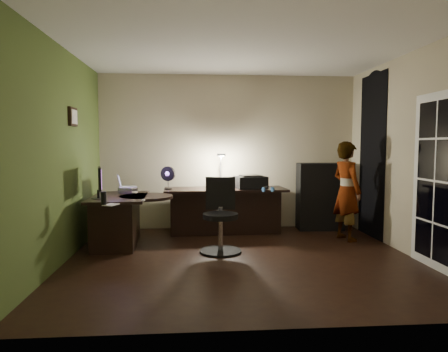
{
  "coord_description": "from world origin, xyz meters",
  "views": [
    {
      "loc": [
        -0.62,
        -5.05,
        1.47
      ],
      "look_at": [
        -0.15,
        1.05,
        1.0
      ],
      "focal_mm": 32.0,
      "sensor_mm": 36.0,
      "label": 1
    }
  ],
  "objects": [
    {
      "name": "phone",
      "position": [
        -1.51,
        0.87,
        0.73
      ],
      "size": [
        0.1,
        0.13,
        0.01
      ],
      "primitive_type": "cube",
      "rotation": [
        0.0,
        0.0,
        0.35
      ],
      "color": "black",
      "rests_on": "desk_left"
    },
    {
      "name": "laptop",
      "position": [
        -1.63,
        1.19,
        0.92
      ],
      "size": [
        0.34,
        0.33,
        0.2
      ],
      "primitive_type": "cube",
      "rotation": [
        0.0,
        0.0,
        0.25
      ],
      "color": "silver",
      "rests_on": "laptop_stand"
    },
    {
      "name": "desk_right",
      "position": [
        -0.09,
        1.53,
        0.38
      ],
      "size": [
        2.04,
        0.78,
        0.76
      ],
      "primitive_type": "cube",
      "rotation": [
        0.0,
        0.0,
        0.04
      ],
      "color": "black",
      "rests_on": "floor"
    },
    {
      "name": "wall_front",
      "position": [
        0.0,
        -2.0,
        1.35
      ],
      "size": [
        4.5,
        0.01,
        2.7
      ],
      "primitive_type": "cube",
      "color": "#B7AC8B",
      "rests_on": "floor"
    },
    {
      "name": "wall_right",
      "position": [
        2.25,
        0.0,
        1.35
      ],
      "size": [
        0.01,
        4.0,
        2.7
      ],
      "primitive_type": "cube",
      "color": "#B7AC8B",
      "rests_on": "floor"
    },
    {
      "name": "desk_lamp",
      "position": [
        -0.15,
        1.83,
        1.06
      ],
      "size": [
        0.19,
        0.3,
        0.6
      ],
      "primitive_type": "cube",
      "rotation": [
        0.0,
        0.0,
        -0.19
      ],
      "color": "black",
      "rests_on": "desk_right"
    },
    {
      "name": "cabinet",
      "position": [
        1.59,
        1.73,
        0.58
      ],
      "size": [
        0.79,
        0.43,
        1.16
      ],
      "primitive_type": "cube",
      "rotation": [
        0.0,
        0.0,
        -0.05
      ],
      "color": "black",
      "rests_on": "floor"
    },
    {
      "name": "wall_back",
      "position": [
        0.0,
        2.0,
        1.35
      ],
      "size": [
        4.5,
        0.01,
        2.7
      ],
      "primitive_type": "cube",
      "color": "#B7AC8B",
      "rests_on": "floor"
    },
    {
      "name": "laptop_stand",
      "position": [
        -1.63,
        1.19,
        0.77
      ],
      "size": [
        0.29,
        0.26,
        0.1
      ],
      "primitive_type": "cube",
      "rotation": [
        0.0,
        0.0,
        -0.34
      ],
      "color": "silver",
      "rests_on": "desk_left"
    },
    {
      "name": "pen",
      "position": [
        -1.16,
        0.49,
        0.73
      ],
      "size": [
        0.09,
        0.1,
        0.01
      ],
      "primitive_type": "cube",
      "rotation": [
        0.0,
        0.0,
        0.73
      ],
      "color": "black",
      "rests_on": "desk_left"
    },
    {
      "name": "arched_doorway",
      "position": [
        2.24,
        1.15,
        1.3
      ],
      "size": [
        0.01,
        0.9,
        2.6
      ],
      "primitive_type": "cube",
      "color": "black",
      "rests_on": "floor"
    },
    {
      "name": "wall_left",
      "position": [
        -2.25,
        0.0,
        1.35
      ],
      "size": [
        0.01,
        4.0,
        2.7
      ],
      "primitive_type": "cube",
      "color": "#B7AC8B",
      "rests_on": "floor"
    },
    {
      "name": "green_wall_overlay",
      "position": [
        -2.24,
        0.0,
        1.35
      ],
      "size": [
        0.0,
        4.0,
        2.7
      ],
      "primitive_type": "cube",
      "color": "#465C26",
      "rests_on": "floor"
    },
    {
      "name": "person",
      "position": [
        1.75,
        0.93,
        0.77
      ],
      "size": [
        0.51,
        0.63,
        1.53
      ],
      "primitive_type": "imported",
      "rotation": [
        0.0,
        0.0,
        1.88
      ],
      "color": "#D8A88C",
      "rests_on": "floor"
    },
    {
      "name": "notepad",
      "position": [
        -1.65,
        -0.01,
        0.73
      ],
      "size": [
        0.2,
        0.23,
        0.01
      ],
      "primitive_type": "cube",
      "rotation": [
        0.0,
        0.0,
        -0.36
      ],
      "color": "silver",
      "rests_on": "desk_left"
    },
    {
      "name": "monitor",
      "position": [
        -1.94,
        0.57,
        0.89
      ],
      "size": [
        0.21,
        0.5,
        0.32
      ],
      "primitive_type": "cube",
      "rotation": [
        0.0,
        0.0,
        0.24
      ],
      "color": "black",
      "rests_on": "desk_left"
    },
    {
      "name": "headphones",
      "position": [
        0.53,
        0.99,
        0.8
      ],
      "size": [
        0.19,
        0.13,
        0.08
      ],
      "primitive_type": "cube",
      "rotation": [
        0.0,
        0.0,
        0.36
      ],
      "color": "#285084",
      "rests_on": "desk_right"
    },
    {
      "name": "floor",
      "position": [
        0.0,
        0.0,
        -0.01
      ],
      "size": [
        4.5,
        4.0,
        0.01
      ],
      "primitive_type": "cube",
      "color": "black",
      "rests_on": "ground"
    },
    {
      "name": "desk_fan",
      "position": [
        -1.03,
        1.46,
        0.95
      ],
      "size": [
        0.27,
        0.21,
        0.37
      ],
      "primitive_type": "cube",
      "rotation": [
        0.0,
        0.0,
        -0.36
      ],
      "color": "black",
      "rests_on": "desk_right"
    },
    {
      "name": "ceiling",
      "position": [
        0.0,
        0.0,
        2.71
      ],
      "size": [
        4.5,
        4.0,
        0.01
      ],
      "primitive_type": "cube",
      "color": "silver",
      "rests_on": "floor"
    },
    {
      "name": "printer",
      "position": [
        0.33,
        1.5,
        0.87
      ],
      "size": [
        0.56,
        0.47,
        0.22
      ],
      "primitive_type": "cube",
      "rotation": [
        0.0,
        0.0,
        0.19
      ],
      "color": "black",
      "rests_on": "desk_right"
    },
    {
      "name": "office_chair",
      "position": [
        -0.25,
        0.33,
        0.51
      ],
      "size": [
        0.61,
        0.61,
        1.02
      ],
      "primitive_type": "cube",
      "rotation": [
        0.0,
        0.0,
        -0.06
      ],
      "color": "black",
      "rests_on": "floor"
    },
    {
      "name": "framed_picture",
      "position": [
        -2.22,
        0.45,
        1.85
      ],
      "size": [
        0.04,
        0.3,
        0.25
      ],
      "primitive_type": "cube",
      "color": "black",
      "rests_on": "wall_left"
    },
    {
      "name": "desk_left",
      "position": [
        -1.71,
        0.84,
        0.37
      ],
      "size": [
        0.83,
        1.3,
        0.73
      ],
      "primitive_type": "cube",
      "rotation": [
        0.0,
        0.0,
        0.04
      ],
      "color": "black",
      "rests_on": "floor"
    },
    {
      "name": "french_door",
      "position": [
        2.24,
        -0.55,
        1.05
      ],
      "size": [
        0.02,
        0.92,
        2.1
      ],
      "primitive_type": "cube",
      "color": "white",
      "rests_on": "floor"
    },
    {
      "name": "speaker",
      "position": [
        -1.74,
        -0.02,
        0.81
      ],
      "size": [
        0.08,
        0.08,
        0.17
      ],
      "primitive_type": "cylinder",
      "rotation": [
        0.0,
        0.0,
        0.28
      ],
      "color": "black",
      "rests_on": "desk_left"
    },
    {
      "name": "mouse",
      "position": [
        -1.29,
        0.3,
        0.74
      ],
      "size": [
        0.08,
        0.1,
        0.03
      ],
      "primitive_type": "ellipsoid",
      "rotation": [
        0.0,
        0.0,
        -0.43
      ],
      "color": "silver",
      "rests_on": "desk_left"
    }
  ]
}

